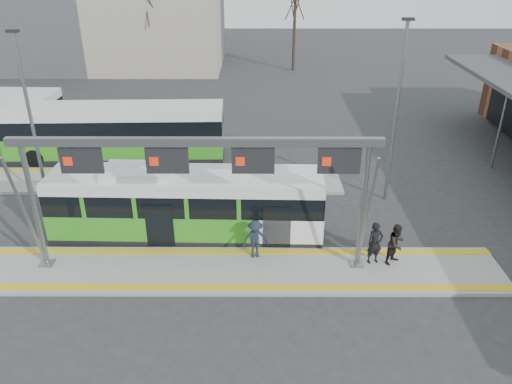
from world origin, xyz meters
TOP-DOWN VIEW (x-y plane):
  - ground at (0.00, 0.00)m, footprint 120.00×120.00m
  - platform_main at (0.00, 0.00)m, footprint 22.00×3.00m
  - platform_second at (-4.00, 8.00)m, footprint 20.00×3.00m
  - tactile_main at (0.00, 0.00)m, footprint 22.00×2.65m
  - tactile_second at (-4.00, 9.15)m, footprint 20.00×0.35m
  - gantry at (-0.35, 0.25)m, footprint 13.00×1.68m
  - hero_bus at (-1.35, 2.77)m, footprint 11.36×2.68m
  - bg_bus_green at (-6.52, 11.32)m, footprint 12.43×2.99m
  - passenger_a at (6.16, 0.48)m, footprint 0.71×0.56m
  - passenger_b at (6.98, 0.47)m, footprint 1.02×1.00m
  - passenger_c at (1.57, 0.84)m, footprint 1.14×0.79m
  - tree_left at (-7.68, 30.36)m, footprint 1.40×1.40m
  - tree_mid at (5.15, 33.50)m, footprint 1.40×1.40m
  - lamp_west at (-8.37, 5.39)m, footprint 0.50×0.25m
  - lamp_east at (7.94, 6.12)m, footprint 0.50×0.25m

SIDE VIEW (x-z plane):
  - ground at x=0.00m, z-range 0.00..0.00m
  - platform_main at x=0.00m, z-range 0.00..0.15m
  - platform_second at x=-4.00m, z-range 0.00..0.15m
  - tactile_main at x=0.00m, z-range 0.15..0.17m
  - tactile_second at x=-4.00m, z-range 0.15..0.17m
  - passenger_c at x=1.57m, z-range 0.15..1.76m
  - passenger_b at x=6.98m, z-range 0.15..1.81m
  - passenger_a at x=6.16m, z-range 0.15..1.87m
  - hero_bus at x=-1.35m, z-range -0.13..2.98m
  - bg_bus_green at x=-6.52m, z-range -0.02..3.07m
  - gantry at x=-0.35m, z-range 1.70..6.90m
  - lamp_west at x=-8.37m, z-range 0.24..8.37m
  - lamp_east at x=7.94m, z-range 0.24..8.74m
  - tree_left at x=-7.68m, z-range 2.13..10.40m
  - tree_mid at x=5.15m, z-range 2.17..10.57m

